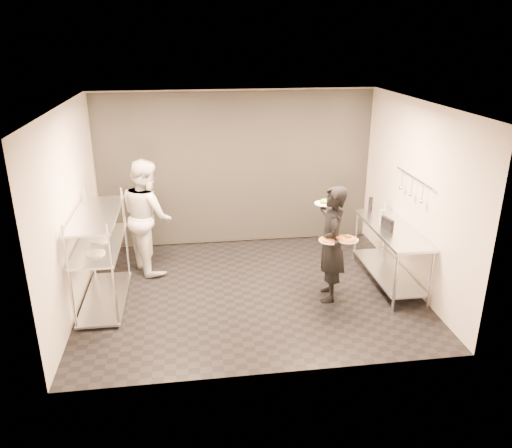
{
  "coord_description": "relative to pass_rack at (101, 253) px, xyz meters",
  "views": [
    {
      "loc": [
        -0.86,
        -6.71,
        3.69
      ],
      "look_at": [
        0.08,
        -0.02,
        1.1
      ],
      "focal_mm": 35.0,
      "sensor_mm": 36.0,
      "label": 1
    }
  ],
  "objects": [
    {
      "name": "pizza_plate_near",
      "position": [
        3.18,
        -0.56,
        0.25
      ],
      "size": [
        0.3,
        0.3,
        0.05
      ],
      "color": "silver",
      "rests_on": "waiter"
    },
    {
      "name": "prep_counter",
      "position": [
        4.33,
        0.0,
        -0.14
      ],
      "size": [
        0.6,
        1.8,
        0.92
      ],
      "color": "silver",
      "rests_on": "ground"
    },
    {
      "name": "pos_monitor",
      "position": [
        4.21,
        -0.07,
        0.25
      ],
      "size": [
        0.1,
        0.27,
        0.19
      ],
      "primitive_type": "cube",
      "rotation": [
        0.0,
        0.0,
        0.2
      ],
      "color": "black",
      "rests_on": "prep_counter"
    },
    {
      "name": "room_shell",
      "position": [
        2.15,
        1.18,
        0.63
      ],
      "size": [
        5.0,
        4.0,
        2.8
      ],
      "color": "black",
      "rests_on": "ground"
    },
    {
      "name": "chef",
      "position": [
        0.6,
        1.02,
        0.16
      ],
      "size": [
        1.02,
        1.12,
        1.87
      ],
      "primitive_type": "imported",
      "rotation": [
        0.0,
        0.0,
        2.01
      ],
      "color": "silver",
      "rests_on": "ground"
    },
    {
      "name": "pass_rack",
      "position": [
        0.0,
        0.0,
        0.0
      ],
      "size": [
        0.6,
        1.6,
        1.5
      ],
      "color": "silver",
      "rests_on": "ground"
    },
    {
      "name": "bottle_clear",
      "position": [
        4.51,
        0.76,
        0.24
      ],
      "size": [
        0.05,
        0.05,
        0.18
      ],
      "primitive_type": "cylinder",
      "color": "gray",
      "rests_on": "prep_counter"
    },
    {
      "name": "pizza_plate_far",
      "position": [
        3.42,
        -0.59,
        0.27
      ],
      "size": [
        0.31,
        0.31,
        0.05
      ],
      "color": "silver",
      "rests_on": "waiter"
    },
    {
      "name": "salad_plate",
      "position": [
        3.24,
        -0.01,
        0.61
      ],
      "size": [
        0.29,
        0.29,
        0.07
      ],
      "color": "silver",
      "rests_on": "waiter"
    },
    {
      "name": "bottle_dark",
      "position": [
        4.27,
        0.8,
        0.27
      ],
      "size": [
        0.07,
        0.07,
        0.24
      ],
      "primitive_type": "cylinder",
      "color": "black",
      "rests_on": "prep_counter"
    },
    {
      "name": "waiter",
      "position": [
        3.27,
        -0.35,
        0.09
      ],
      "size": [
        0.52,
        0.69,
        1.72
      ],
      "primitive_type": "imported",
      "rotation": [
        0.0,
        0.0,
        -1.76
      ],
      "color": "black",
      "rests_on": "ground"
    },
    {
      "name": "bottle_green",
      "position": [
        4.2,
        0.15,
        0.27
      ],
      "size": [
        0.07,
        0.07,
        0.24
      ],
      "primitive_type": "cylinder",
      "color": "gray",
      "rests_on": "prep_counter"
    },
    {
      "name": "utensil_rail",
      "position": [
        4.58,
        0.0,
        0.78
      ],
      "size": [
        0.07,
        1.2,
        0.31
      ],
      "color": "silver",
      "rests_on": "room_shell"
    }
  ]
}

